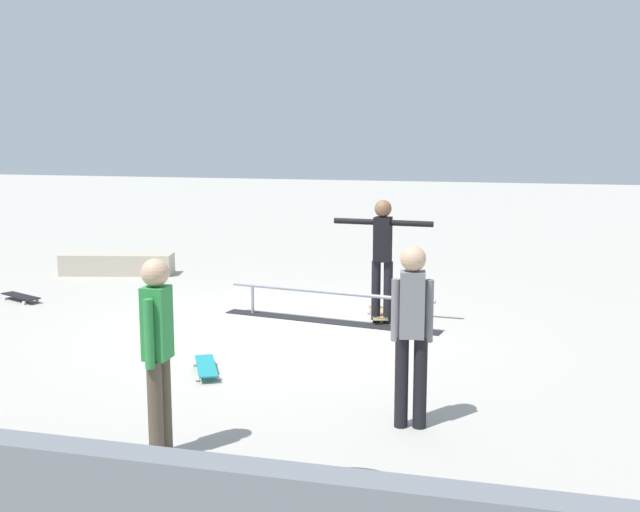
# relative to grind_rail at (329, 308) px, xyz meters

# --- Properties ---
(ground_plane) EXTENTS (60.00, 60.00, 0.00)m
(ground_plane) POSITION_rel_grind_rail_xyz_m (0.54, 0.55, -0.19)
(ground_plane) COLOR #ADA89E
(grind_rail) EXTENTS (3.14, 0.72, 0.44)m
(grind_rail) POSITION_rel_grind_rail_xyz_m (0.00, 0.00, 0.00)
(grind_rail) COLOR black
(grind_rail) RESTS_ON ground_plane
(skate_ledge) EXTENTS (2.08, 0.94, 0.38)m
(skate_ledge) POSITION_rel_grind_rail_xyz_m (4.59, -2.44, -0.00)
(skate_ledge) COLOR #B2A893
(skate_ledge) RESTS_ON ground_plane
(skater_main) EXTENTS (1.36, 0.23, 1.69)m
(skater_main) POSITION_rel_grind_rail_xyz_m (-0.70, -0.15, 0.79)
(skater_main) COLOR black
(skater_main) RESTS_ON ground_plane
(skateboard_main) EXTENTS (0.41, 0.82, 0.09)m
(skateboard_main) POSITION_rel_grind_rail_xyz_m (-0.62, -0.35, -0.12)
(skateboard_main) COLOR tan
(skateboard_main) RESTS_ON ground_plane
(bystander_green_shirt) EXTENTS (0.22, 0.37, 1.63)m
(bystander_green_shirt) POSITION_rel_grind_rail_xyz_m (0.25, 4.63, 0.73)
(bystander_green_shirt) COLOR brown
(bystander_green_shirt) RESTS_ON ground_plane
(bystander_grey_shirt) EXTENTS (0.37, 0.22, 1.63)m
(bystander_grey_shirt) POSITION_rel_grind_rail_xyz_m (-1.61, 3.49, 0.73)
(bystander_grey_shirt) COLOR black
(bystander_grey_shirt) RESTS_ON ground_plane
(loose_skateboard_teal) EXTENTS (0.54, 0.80, 0.09)m
(loose_skateboard_teal) POSITION_rel_grind_rail_xyz_m (0.75, 2.51, -0.12)
(loose_skateboard_teal) COLOR teal
(loose_skateboard_teal) RESTS_ON ground_plane
(loose_skateboard_black) EXTENTS (0.81, 0.50, 0.09)m
(loose_skateboard_black) POSITION_rel_grind_rail_xyz_m (4.93, -0.07, -0.12)
(loose_skateboard_black) COLOR black
(loose_skateboard_black) RESTS_ON ground_plane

